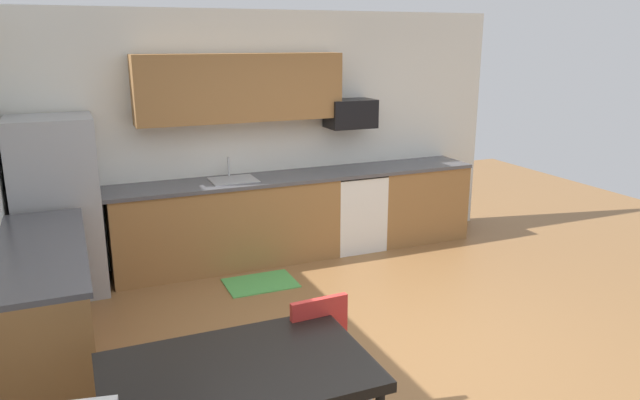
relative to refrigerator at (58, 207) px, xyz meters
The scene contains 16 objects.
ground_plane 3.23m from the refrigerator, 45.52° to the right, with size 12.00×12.00×0.00m, color olive.
wall_back 2.28m from the refrigerator, 11.16° to the left, with size 5.80×0.10×2.70m, color silver.
cabinet_run_back 1.69m from the refrigerator, ahead, with size 2.42×0.60×0.90m, color olive.
cabinet_run_back_right 4.04m from the refrigerator, ahead, with size 1.13×0.60×0.90m, color olive.
cabinet_run_left 1.48m from the refrigerator, 94.83° to the right, with size 0.60×2.00×0.90m, color olive.
countertop_back 2.18m from the refrigerator, ahead, with size 4.80×0.64×0.04m, color #4C4C51.
countertop_left 1.43m from the refrigerator, 94.83° to the right, with size 0.64×2.00×0.04m, color #4C4C51.
upper_cabinets_back 2.16m from the refrigerator, ahead, with size 2.20×0.34×0.70m, color olive.
refrigerator is the anchor object (origin of this frame).
oven_range 3.18m from the refrigerator, ahead, with size 0.60×0.60×0.91m.
microwave 3.24m from the refrigerator, ahead, with size 0.54×0.36×0.32m, color black.
sink_basin 1.73m from the refrigerator, ahead, with size 0.48×0.40×0.14m, color #A5A8AD.
sink_faucet 1.76m from the refrigerator, ahead, with size 0.02×0.02×0.24m, color #B2B5BA.
dining_table 3.35m from the refrigerator, 75.19° to the right, with size 1.40×0.90×0.73m.
chair_near_table 3.33m from the refrigerator, 63.30° to the right, with size 0.42×0.42×0.85m.
floor_mat 2.07m from the refrigerator, 17.57° to the right, with size 0.70×0.50×0.01m, color #4CA54C.
Camera 1 is at (-2.02, -3.75, 2.40)m, focal length 33.52 mm.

